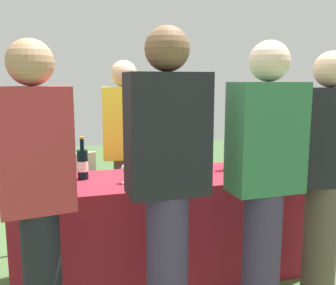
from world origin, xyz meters
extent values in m
plane|color=#476638|center=(0.00, 0.00, 0.00)|extent=(12.00, 12.00, 0.00)
cube|color=maroon|center=(0.00, 0.00, 0.38)|extent=(2.13, 0.65, 0.77)
cylinder|color=black|center=(-0.74, 0.14, 0.87)|extent=(0.07, 0.07, 0.20)
cylinder|color=black|center=(-0.74, 0.14, 1.01)|extent=(0.03, 0.03, 0.09)
cylinder|color=gold|center=(-0.74, 0.14, 1.06)|extent=(0.03, 0.03, 0.02)
cylinder|color=silver|center=(-0.74, 0.14, 0.86)|extent=(0.07, 0.07, 0.07)
cylinder|color=black|center=(-0.60, 0.09, 0.87)|extent=(0.08, 0.08, 0.21)
cylinder|color=black|center=(-0.60, 0.09, 1.02)|extent=(0.03, 0.03, 0.08)
cylinder|color=gold|center=(-0.60, 0.09, 1.07)|extent=(0.03, 0.03, 0.02)
cylinder|color=silver|center=(-0.60, 0.09, 0.86)|extent=(0.08, 0.08, 0.07)
cylinder|color=black|center=(0.01, 0.10, 0.88)|extent=(0.08, 0.08, 0.23)
cylinder|color=black|center=(0.01, 0.10, 1.03)|extent=(0.03, 0.03, 0.07)
cylinder|color=black|center=(0.01, 0.10, 1.08)|extent=(0.03, 0.03, 0.02)
cylinder|color=silver|center=(0.01, 0.10, 0.87)|extent=(0.08, 0.08, 0.08)
cylinder|color=black|center=(0.20, 0.07, 0.87)|extent=(0.07, 0.07, 0.21)
cylinder|color=black|center=(0.20, 0.07, 1.02)|extent=(0.03, 0.03, 0.09)
cylinder|color=maroon|center=(0.20, 0.07, 1.07)|extent=(0.03, 0.03, 0.02)
cylinder|color=silver|center=(0.20, 0.07, 0.86)|extent=(0.08, 0.08, 0.07)
cylinder|color=black|center=(0.31, 0.16, 0.87)|extent=(0.08, 0.08, 0.21)
cylinder|color=black|center=(0.31, 0.16, 1.02)|extent=(0.03, 0.03, 0.08)
cylinder|color=gold|center=(0.31, 0.16, 1.07)|extent=(0.03, 0.03, 0.02)
cylinder|color=silver|center=(0.31, 0.16, 0.86)|extent=(0.08, 0.08, 0.07)
cylinder|color=black|center=(0.51, 0.06, 0.88)|extent=(0.07, 0.07, 0.23)
cylinder|color=black|center=(0.51, 0.06, 1.03)|extent=(0.03, 0.03, 0.08)
cylinder|color=gold|center=(0.51, 0.06, 1.08)|extent=(0.03, 0.03, 0.02)
cylinder|color=silver|center=(0.51, 0.06, 0.87)|extent=(0.07, 0.07, 0.08)
cylinder|color=black|center=(0.71, 0.07, 0.88)|extent=(0.07, 0.07, 0.23)
cylinder|color=black|center=(0.71, 0.07, 1.04)|extent=(0.03, 0.03, 0.07)
cylinder|color=black|center=(0.71, 0.07, 1.08)|extent=(0.03, 0.03, 0.02)
cylinder|color=silver|center=(0.71, 0.07, 0.87)|extent=(0.07, 0.07, 0.08)
cylinder|color=silver|center=(-0.70, -0.17, 0.77)|extent=(0.07, 0.07, 0.00)
cylinder|color=silver|center=(-0.70, -0.17, 0.80)|extent=(0.01, 0.01, 0.06)
sphere|color=silver|center=(-0.70, -0.17, 0.86)|extent=(0.06, 0.06, 0.06)
cylinder|color=silver|center=(-0.32, -0.09, 0.77)|extent=(0.07, 0.07, 0.00)
cylinder|color=silver|center=(-0.32, -0.09, 0.81)|extent=(0.01, 0.01, 0.07)
sphere|color=silver|center=(-0.32, -0.09, 0.87)|extent=(0.06, 0.06, 0.06)
cylinder|color=silver|center=(-0.12, -0.14, 0.77)|extent=(0.07, 0.07, 0.00)
cylinder|color=silver|center=(-0.12, -0.14, 0.81)|extent=(0.01, 0.01, 0.08)
sphere|color=silver|center=(-0.12, -0.14, 0.88)|extent=(0.07, 0.07, 0.07)
cylinder|color=silver|center=(0.12, -0.13, 0.77)|extent=(0.06, 0.06, 0.00)
cylinder|color=silver|center=(0.12, -0.13, 0.81)|extent=(0.01, 0.01, 0.07)
sphere|color=silver|center=(0.12, -0.13, 0.87)|extent=(0.07, 0.07, 0.07)
sphere|color=#590C19|center=(0.12, -0.13, 0.86)|extent=(0.04, 0.04, 0.04)
cylinder|color=silver|center=(0.63, -0.15, 0.77)|extent=(0.07, 0.07, 0.00)
cylinder|color=silver|center=(0.63, -0.15, 0.80)|extent=(0.01, 0.01, 0.06)
sphere|color=silver|center=(0.63, -0.15, 0.86)|extent=(0.06, 0.06, 0.06)
cylinder|color=brown|center=(-0.22, 0.56, 0.40)|extent=(0.20, 0.20, 0.80)
cube|color=yellow|center=(-0.22, 0.56, 1.10)|extent=(0.39, 0.24, 0.60)
sphere|color=#D8AD8C|center=(-0.22, 0.56, 1.51)|extent=(0.22, 0.22, 0.22)
cube|color=#B23338|center=(-0.86, -0.66, 1.12)|extent=(0.37, 0.24, 0.61)
sphere|color=tan|center=(-0.86, -0.66, 1.54)|extent=(0.22, 0.22, 0.22)
cylinder|color=#3F3351|center=(-0.20, -0.68, 0.43)|extent=(0.23, 0.23, 0.86)
cube|color=black|center=(-0.20, -0.68, 1.18)|extent=(0.43, 0.24, 0.64)
sphere|color=brown|center=(-0.20, -0.68, 1.62)|extent=(0.23, 0.23, 0.23)
cylinder|color=#3F3351|center=(0.37, -0.70, 0.41)|extent=(0.22, 0.22, 0.83)
cube|color=#337247|center=(0.37, -0.70, 1.14)|extent=(0.41, 0.23, 0.62)
sphere|color=beige|center=(0.37, -0.70, 1.56)|extent=(0.22, 0.22, 0.22)
cylinder|color=brown|center=(0.85, -0.62, 0.40)|extent=(0.21, 0.21, 0.81)
cube|color=black|center=(0.85, -0.62, 1.11)|extent=(0.42, 0.27, 0.61)
sphere|color=#D8AD8C|center=(0.85, -0.62, 1.52)|extent=(0.22, 0.22, 0.22)
cube|color=white|center=(-0.71, 0.78, 0.41)|extent=(0.53, 0.13, 0.82)
camera|label=1|loc=(-0.74, -2.55, 1.46)|focal=40.09mm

